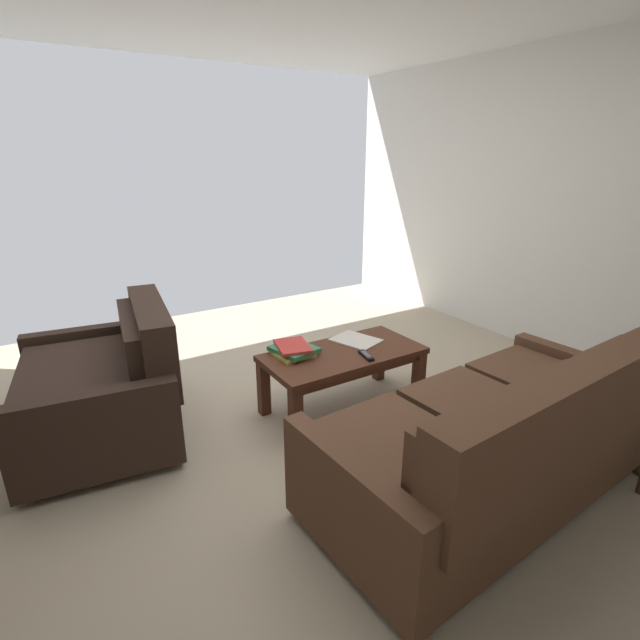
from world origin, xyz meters
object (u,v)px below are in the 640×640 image
at_px(book_stack, 293,349).
at_px(tv_remote, 366,355).
at_px(sofa_main, 500,440).
at_px(loose_magazine, 356,340).
at_px(end_table, 636,382).
at_px(loveseat_near, 107,385).
at_px(coffee_table, 343,361).

height_order(book_stack, tv_remote, book_stack).
height_order(sofa_main, book_stack, sofa_main).
height_order(sofa_main, loose_magazine, sofa_main).
bearing_deg(end_table, tv_remote, -51.03).
bearing_deg(loose_magazine, tv_remote, 48.52).
xyz_separation_m(end_table, loose_magazine, (0.85, -1.46, -0.07)).
relative_size(loveseat_near, tv_remote, 7.50).
bearing_deg(loose_magazine, end_table, 101.85).
bearing_deg(book_stack, end_table, 132.26).
distance_m(loveseat_near, loose_magazine, 1.66).
distance_m(end_table, book_stack, 2.00).
distance_m(coffee_table, book_stack, 0.35).
bearing_deg(sofa_main, loveseat_near, -47.31).
xyz_separation_m(loveseat_near, loose_magazine, (-1.61, 0.39, 0.09)).
height_order(coffee_table, book_stack, book_stack).
bearing_deg(sofa_main, loose_magazine, -92.73).
bearing_deg(coffee_table, loose_magazine, -148.29).
relative_size(sofa_main, loose_magazine, 6.03).
bearing_deg(sofa_main, end_table, 169.31).
bearing_deg(tv_remote, coffee_table, -63.22).
xyz_separation_m(coffee_table, end_table, (-1.04, 1.34, 0.14)).
relative_size(coffee_table, loose_magazine, 3.40).
relative_size(end_table, loose_magazine, 1.87).
height_order(tv_remote, loose_magazine, tv_remote).
bearing_deg(loveseat_near, tv_remote, 156.17).
distance_m(sofa_main, coffee_table, 1.18).
relative_size(end_table, tv_remote, 3.60).
relative_size(tv_remote, loose_magazine, 0.52).
bearing_deg(loveseat_near, loose_magazine, 166.34).
distance_m(end_table, tv_remote, 1.53).
bearing_deg(book_stack, loose_magazine, 177.34).
bearing_deg(tv_remote, loveseat_near, -23.83).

